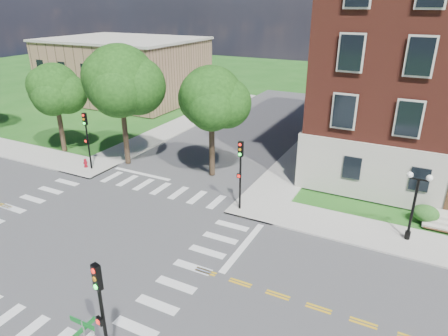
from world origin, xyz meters
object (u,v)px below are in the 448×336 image
at_px(twin_lamp_west, 414,203).
at_px(traffic_signal_ne, 240,167).
at_px(fire_hydrant, 86,163).
at_px(traffic_signal_nw, 87,134).
at_px(traffic_signal_se, 101,306).

bearing_deg(twin_lamp_west, traffic_signal_ne, -173.83).
relative_size(twin_lamp_west, fire_hydrant, 5.64).
distance_m(traffic_signal_nw, twin_lamp_west, 24.54).
bearing_deg(traffic_signal_ne, traffic_signal_nw, 177.17).
xyz_separation_m(traffic_signal_nw, fire_hydrant, (-0.65, 0.02, -2.72)).
bearing_deg(fire_hydrant, traffic_signal_ne, -2.80).
height_order(traffic_signal_se, traffic_signal_nw, same).
relative_size(traffic_signal_ne, traffic_signal_nw, 1.00).
relative_size(traffic_signal_se, fire_hydrant, 6.40).
bearing_deg(traffic_signal_nw, traffic_signal_se, -44.04).
bearing_deg(traffic_signal_ne, fire_hydrant, 177.20).
distance_m(traffic_signal_nw, fire_hydrant, 2.80).
xyz_separation_m(traffic_signal_ne, twin_lamp_west, (10.43, 1.13, -0.66)).
height_order(traffic_signal_nw, twin_lamp_west, traffic_signal_nw).
bearing_deg(twin_lamp_west, traffic_signal_se, -122.21).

